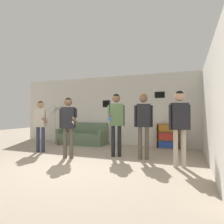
# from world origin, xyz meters

# --- Properties ---
(ground_plane) EXTENTS (20.00, 20.00, 0.00)m
(ground_plane) POSITION_xyz_m (0.00, 0.00, 0.00)
(ground_plane) COLOR gray
(wall_back) EXTENTS (8.66, 0.08, 2.70)m
(wall_back) POSITION_xyz_m (0.00, 3.68, 1.35)
(wall_back) COLOR beige
(wall_back) RESTS_ON ground_plane
(wall_right) EXTENTS (0.06, 6.05, 2.70)m
(wall_right) POSITION_xyz_m (3.16, 1.82, 1.35)
(wall_right) COLOR beige
(wall_right) RESTS_ON ground_plane
(couch) EXTENTS (1.97, 0.80, 0.84)m
(couch) POSITION_xyz_m (-1.29, 3.26, 0.28)
(couch) COLOR #5B7056
(couch) RESTS_ON ground_plane
(bookshelf) EXTENTS (0.80, 0.30, 0.86)m
(bookshelf) POSITION_xyz_m (2.02, 3.46, 0.43)
(bookshelf) COLOR olive
(bookshelf) RESTS_ON ground_plane
(floor_lamp) EXTENTS (0.39, 0.43, 1.60)m
(floor_lamp) POSITION_xyz_m (-2.53, 3.19, 1.22)
(floor_lamp) COLOR #ADA89E
(floor_lamp) RESTS_ON ground_plane
(person_player_foreground_left) EXTENTS (0.54, 0.43, 1.63)m
(person_player_foreground_left) POSITION_xyz_m (-1.71, 1.33, 1.00)
(person_player_foreground_left) COLOR #2D334C
(person_player_foreground_left) RESTS_ON ground_plane
(person_player_foreground_center) EXTENTS (0.56, 0.42, 1.67)m
(person_player_foreground_center) POSITION_xyz_m (-0.42, 0.93, 1.03)
(person_player_foreground_center) COLOR brown
(person_player_foreground_center) RESTS_ON ground_plane
(person_watcher_holding_cup) EXTENTS (0.45, 0.57, 1.79)m
(person_watcher_holding_cup) POSITION_xyz_m (0.76, 1.58, 1.12)
(person_watcher_holding_cup) COLOR black
(person_watcher_holding_cup) RESTS_ON ground_plane
(person_spectator_near_bookshelf) EXTENTS (0.48, 0.29, 1.77)m
(person_spectator_near_bookshelf) POSITION_xyz_m (1.55, 1.53, 1.10)
(person_spectator_near_bookshelf) COLOR brown
(person_spectator_near_bookshelf) RESTS_ON ground_plane
(person_spectator_far_right) EXTENTS (0.47, 0.32, 1.76)m
(person_spectator_far_right) POSITION_xyz_m (2.49, 1.05, 1.09)
(person_spectator_far_right) COLOR #B7AD99
(person_spectator_far_right) RESTS_ON ground_plane
(bottle_on_floor) EXTENTS (0.07, 0.07, 0.28)m
(bottle_on_floor) POSITION_xyz_m (-1.99, 2.64, 0.11)
(bottle_on_floor) COLOR brown
(bottle_on_floor) RESTS_ON ground_plane
(drinking_cup) EXTENTS (0.09, 0.09, 0.11)m
(drinking_cup) POSITION_xyz_m (2.21, 3.46, 0.92)
(drinking_cup) COLOR blue
(drinking_cup) RESTS_ON bookshelf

